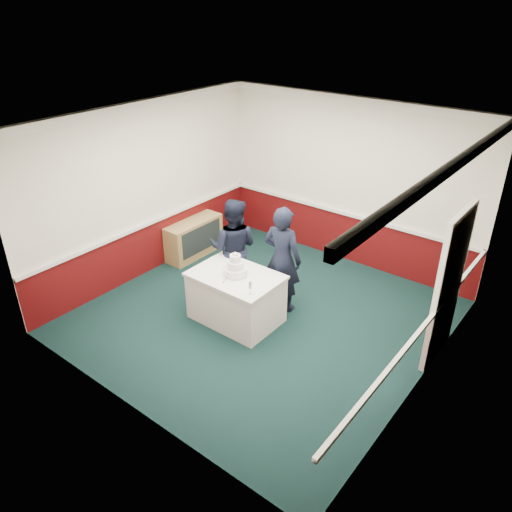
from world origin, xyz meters
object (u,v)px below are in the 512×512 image
Objects in this scene: cake_knife at (225,279)px; champagne_flute at (250,285)px; sideboard at (194,238)px; person_man at (233,248)px; person_woman at (282,259)px; cake_table at (236,297)px; wedding_cake at (235,268)px.

cake_knife is 1.07× the size of champagne_flute.
sideboard is 1.65m from person_man.
sideboard is 0.69× the size of person_woman.
person_man reaches higher than champagne_flute.
person_woman is at bearing 64.15° from cake_table.
person_woman is (-0.16, 0.99, -0.06)m from champagne_flute.
cake_table is 0.91m from person_woman.
sideboard is at bearing 121.48° from cake_knife.
champagne_flute reaches higher than cake_knife.
person_woman reaches higher than sideboard.
cake_table reaches higher than sideboard.
cake_table is at bearing 106.34° from person_man.
cake_table is at bearing 57.21° from cake_knife.
person_man reaches higher than wedding_cake.
champagne_flute is (0.50, -0.28, 0.53)m from cake_table.
wedding_cake is 0.23m from cake_knife.
person_woman is (0.34, 0.71, 0.46)m from cake_table.
person_woman is (0.88, 0.13, 0.03)m from person_man.
cake_knife is at bearing -98.53° from wedding_cake.
sideboard is at bearing -47.40° from person_man.
wedding_cake is at bearing 150.75° from champagne_flute.
cake_table is at bearing 150.75° from champagne_flute.
cake_knife is 0.13× the size of person_man.
person_man reaches higher than cake_knife.
sideboard is at bearing -17.51° from person_woman.
person_man is (-0.54, 0.58, 0.43)m from cake_table.
person_woman is (0.37, 0.91, 0.07)m from cake_knife.
wedding_cake is (2.01, -1.15, 0.55)m from sideboard.
wedding_cake reaches higher than sideboard.
person_woman is at bearing -10.60° from sideboard.
person_man is at bearing 132.71° from wedding_cake.
champagne_flute is at bearing 92.16° from person_woman.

